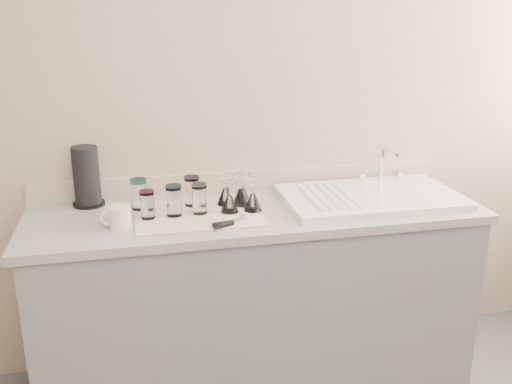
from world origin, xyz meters
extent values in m
cube|color=tan|center=(0.00, 1.50, 1.25)|extent=(3.50, 0.04, 2.50)
cube|color=slate|center=(0.00, 1.20, 0.43)|extent=(2.00, 0.60, 0.86)
cube|color=gray|center=(0.00, 1.20, 0.88)|extent=(2.06, 0.62, 0.04)
cube|color=white|center=(0.55, 1.20, 0.92)|extent=(0.82, 0.50, 0.03)
cylinder|color=silver|center=(0.69, 1.40, 1.03)|extent=(0.02, 0.02, 0.18)
cylinder|color=silver|center=(0.69, 1.32, 1.10)|extent=(0.02, 0.16, 0.02)
cylinder|color=silver|center=(0.59, 1.40, 0.96)|extent=(0.03, 0.03, 0.04)
cylinder|color=silver|center=(0.79, 1.40, 0.96)|extent=(0.03, 0.03, 0.04)
cube|color=white|center=(-0.27, 1.19, 0.90)|extent=(0.55, 0.42, 0.01)
cylinder|color=white|center=(-0.52, 1.30, 0.97)|extent=(0.07, 0.07, 0.12)
cylinder|color=#1F8269|center=(-0.52, 1.30, 1.04)|extent=(0.07, 0.07, 0.02)
cylinder|color=white|center=(-0.28, 1.30, 0.97)|extent=(0.07, 0.07, 0.12)
cylinder|color=purple|center=(-0.28, 1.30, 1.04)|extent=(0.07, 0.07, 0.02)
cylinder|color=white|center=(-0.49, 1.17, 0.96)|extent=(0.06, 0.06, 0.11)
cylinder|color=#DC318A|center=(-0.49, 1.17, 1.03)|extent=(0.06, 0.06, 0.02)
cylinder|color=white|center=(-0.37, 1.18, 0.97)|extent=(0.07, 0.07, 0.12)
cylinder|color=blue|center=(-0.37, 1.18, 1.04)|extent=(0.07, 0.07, 0.02)
cylinder|color=white|center=(-0.26, 1.18, 0.97)|extent=(0.06, 0.06, 0.12)
cylinder|color=#9086CF|center=(-0.26, 1.18, 1.04)|extent=(0.07, 0.07, 0.02)
cone|color=white|center=(-0.13, 1.28, 0.95)|extent=(0.08, 0.08, 0.08)
cylinder|color=white|center=(-0.13, 1.28, 1.02)|extent=(0.01, 0.01, 0.06)
cylinder|color=white|center=(-0.13, 1.28, 1.05)|extent=(0.08, 0.08, 0.01)
cone|color=white|center=(-0.04, 1.32, 0.94)|extent=(0.07, 0.07, 0.07)
cylinder|color=white|center=(-0.04, 1.32, 1.00)|extent=(0.01, 0.01, 0.05)
cylinder|color=white|center=(-0.04, 1.32, 1.03)|extent=(0.07, 0.07, 0.01)
cone|color=white|center=(-0.13, 1.17, 0.95)|extent=(0.08, 0.08, 0.08)
cylinder|color=white|center=(-0.13, 1.17, 1.02)|extent=(0.01, 0.01, 0.06)
cylinder|color=white|center=(-0.13, 1.17, 1.05)|extent=(0.08, 0.08, 0.01)
cone|color=white|center=(-0.03, 1.17, 0.95)|extent=(0.08, 0.08, 0.08)
cylinder|color=white|center=(-0.03, 1.17, 1.02)|extent=(0.01, 0.01, 0.06)
cylinder|color=white|center=(-0.03, 1.17, 1.05)|extent=(0.08, 0.08, 0.01)
cone|color=white|center=(-0.06, 1.26, 0.95)|extent=(0.08, 0.08, 0.08)
cylinder|color=white|center=(-0.06, 1.26, 1.02)|extent=(0.01, 0.01, 0.06)
cylinder|color=white|center=(-0.06, 1.26, 1.05)|extent=(0.08, 0.08, 0.01)
cube|color=silver|center=(-0.12, 1.03, 0.92)|extent=(0.06, 0.04, 0.02)
cylinder|color=black|center=(-0.18, 1.00, 0.92)|extent=(0.11, 0.06, 0.02)
cylinder|color=black|center=(-0.18, 1.02, 0.92)|extent=(0.11, 0.04, 0.02)
cylinder|color=white|center=(-0.60, 1.10, 0.95)|extent=(0.09, 0.09, 0.09)
torus|color=white|center=(-0.65, 1.11, 0.95)|extent=(0.07, 0.01, 0.07)
cylinder|color=black|center=(-0.75, 1.43, 0.91)|extent=(0.15, 0.15, 0.01)
cylinder|color=black|center=(-0.75, 1.43, 1.04)|extent=(0.12, 0.12, 0.26)
camera|label=1|loc=(-0.53, -1.17, 1.78)|focal=40.00mm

